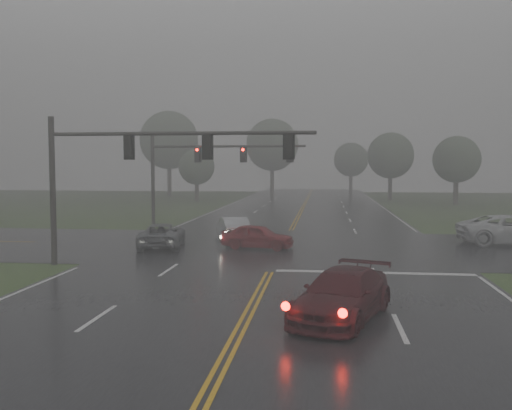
# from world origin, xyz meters

# --- Properties ---
(ground) EXTENTS (180.00, 180.00, 0.00)m
(ground) POSITION_xyz_m (0.00, 0.00, 0.00)
(ground) COLOR #324C20
(ground) RESTS_ON ground
(main_road) EXTENTS (18.00, 160.00, 0.02)m
(main_road) POSITION_xyz_m (0.00, 20.00, 0.00)
(main_road) COLOR black
(main_road) RESTS_ON ground
(cross_street) EXTENTS (120.00, 14.00, 0.02)m
(cross_street) POSITION_xyz_m (0.00, 22.00, 0.00)
(cross_street) COLOR black
(cross_street) RESTS_ON ground
(stop_bar) EXTENTS (8.50, 0.50, 0.01)m
(stop_bar) POSITION_xyz_m (4.50, 14.40, 0.00)
(stop_bar) COLOR silver
(stop_bar) RESTS_ON ground
(sedan_maroon) EXTENTS (3.68, 5.49, 1.48)m
(sedan_maroon) POSITION_xyz_m (2.89, 6.77, 0.00)
(sedan_maroon) COLOR #3E0B10
(sedan_maroon) RESTS_ON ground
(sedan_red) EXTENTS (4.24, 2.26, 1.37)m
(sedan_red) POSITION_xyz_m (-1.33, 20.92, 0.00)
(sedan_red) COLOR maroon
(sedan_red) RESTS_ON ground
(sedan_silver) EXTENTS (2.88, 4.62, 1.44)m
(sedan_silver) POSITION_xyz_m (-3.33, 24.59, 0.00)
(sedan_silver) COLOR #B9BCC1
(sedan_silver) RESTS_ON ground
(car_grey) EXTENTS (2.95, 5.18, 1.36)m
(car_grey) POSITION_xyz_m (-6.76, 20.82, 0.00)
(car_grey) COLOR #4F5256
(car_grey) RESTS_ON ground
(signal_gantry_near) EXTENTS (12.31, 0.30, 6.89)m
(signal_gantry_near) POSITION_xyz_m (-6.43, 14.77, 4.84)
(signal_gantry_near) COLOR black
(signal_gantry_near) RESTS_ON ground
(signal_gantry_far) EXTENTS (11.32, 0.35, 6.82)m
(signal_gantry_far) POSITION_xyz_m (-6.76, 30.36, 4.77)
(signal_gantry_far) COLOR black
(signal_gantry_far) RESTS_ON ground
(tree_nw_a) EXTENTS (4.58, 4.58, 6.73)m
(tree_nw_a) POSITION_xyz_m (-13.95, 61.34, 4.42)
(tree_nw_a) COLOR #372C23
(tree_nw_a) RESTS_ON ground
(tree_ne_a) EXTENTS (6.14, 6.14, 9.02)m
(tree_ne_a) POSITION_xyz_m (11.05, 67.23, 5.93)
(tree_ne_a) COLOR #372C23
(tree_ne_a) RESTS_ON ground
(tree_n_mid) EXTENTS (8.04, 8.04, 11.81)m
(tree_n_mid) POSITION_xyz_m (-5.68, 77.18, 7.77)
(tree_n_mid) COLOR #372C23
(tree_n_mid) RESTS_ON ground
(tree_e_near) EXTENTS (5.51, 5.51, 8.10)m
(tree_e_near) POSITION_xyz_m (17.73, 59.06, 5.32)
(tree_e_near) COLOR #372C23
(tree_e_near) RESTS_ON ground
(tree_nw_b) EXTENTS (8.66, 8.66, 12.73)m
(tree_nw_b) POSITION_xyz_m (-20.68, 72.67, 8.38)
(tree_nw_b) COLOR #372C23
(tree_nw_b) RESTS_ON ground
(tree_n_far) EXTENTS (5.80, 5.80, 8.52)m
(tree_n_far) POSITION_xyz_m (6.78, 87.61, 5.60)
(tree_n_far) COLOR #372C23
(tree_n_far) RESTS_ON ground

